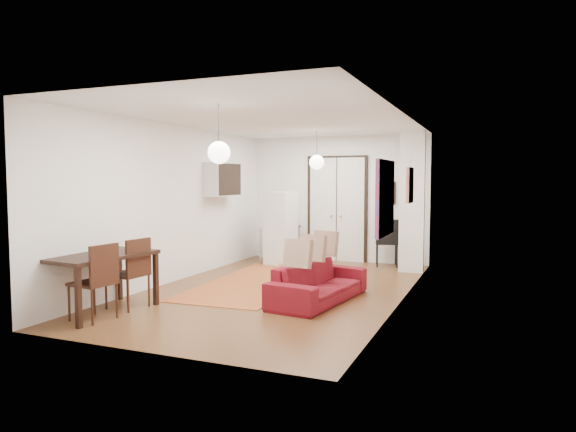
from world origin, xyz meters
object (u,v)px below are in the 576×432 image
at_px(sofa, 319,282).
at_px(coffee_table, 305,267).
at_px(fridge, 281,228).
at_px(black_side_chair, 388,238).
at_px(dining_chair_near, 132,266).
at_px(kitchen_counter, 280,240).
at_px(dining_table, 100,260).
at_px(dining_chair_far, 98,274).

bearing_deg(sofa, coffee_table, 37.46).
distance_m(coffee_table, fridge, 2.32).
relative_size(sofa, black_side_chair, 1.96).
distance_m(sofa, dining_chair_near, 2.84).
xyz_separation_m(coffee_table, dining_chair_near, (-1.84, -2.49, 0.28)).
relative_size(coffee_table, fridge, 0.57).
distance_m(kitchen_counter, fridge, 0.51).
bearing_deg(coffee_table, dining_table, -124.42).
bearing_deg(sofa, black_side_chair, 3.10).
distance_m(dining_table, black_side_chair, 6.33).
xyz_separation_m(kitchen_counter, dining_chair_far, (-0.39, -5.44, 0.09)).
distance_m(sofa, coffee_table, 1.31).
relative_size(sofa, fridge, 1.26).
bearing_deg(dining_table, coffee_table, 55.58).
relative_size(dining_chair_near, black_side_chair, 0.99).
bearing_deg(kitchen_counter, fridge, -57.87).
relative_size(fridge, black_side_chair, 1.56).
distance_m(fridge, dining_table, 4.87).
height_order(sofa, dining_chair_far, dining_chair_far).
relative_size(sofa, kitchen_counter, 1.81).
xyz_separation_m(sofa, dining_chair_near, (-2.48, -1.35, 0.31)).
height_order(kitchen_counter, fridge, fridge).
height_order(dining_chair_near, black_side_chair, black_side_chair).
height_order(kitchen_counter, dining_chair_near, dining_chair_near).
distance_m(dining_chair_far, black_side_chair, 6.47).
xyz_separation_m(fridge, dining_table, (-0.74, -4.81, -0.07)).
distance_m(coffee_table, dining_table, 3.59).
bearing_deg(kitchen_counter, dining_chair_near, -86.73).
bearing_deg(kitchen_counter, coffee_table, -49.26).
height_order(coffee_table, dining_chair_near, dining_chair_near).
relative_size(sofa, coffee_table, 2.21).
height_order(fridge, black_side_chair, fridge).
bearing_deg(fridge, kitchen_counter, 121.07).
bearing_deg(dining_chair_far, kitchen_counter, -178.12).
bearing_deg(sofa, dining_chair_near, 126.47).
relative_size(kitchen_counter, black_side_chair, 1.08).
xyz_separation_m(dining_chair_near, dining_chair_far, (0.00, -0.70, 0.00)).
xyz_separation_m(dining_table, dining_chair_near, (0.18, 0.46, -0.14)).
height_order(sofa, coffee_table, sofa).
relative_size(dining_table, dining_chair_near, 1.54).
bearing_deg(fridge, dining_chair_near, -90.41).
bearing_deg(dining_chair_near, dining_table, -15.27).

